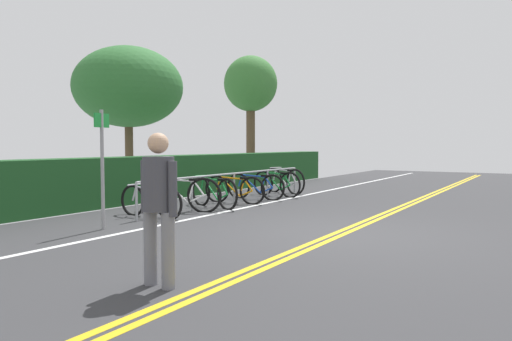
{
  "coord_description": "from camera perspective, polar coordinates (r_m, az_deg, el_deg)",
  "views": [
    {
      "loc": [
        -7.48,
        -2.91,
        1.45
      ],
      "look_at": [
        2.45,
        3.08,
        0.83
      ],
      "focal_mm": 34.37,
      "sensor_mm": 36.0,
      "label": 1
    }
  ],
  "objects": [
    {
      "name": "bicycle_6",
      "position": [
        14.62,
        3.31,
        -1.19
      ],
      "size": [
        0.67,
        1.65,
        0.79
      ],
      "color": "black",
      "rests_on": "ground_plane"
    },
    {
      "name": "tree_far_right",
      "position": [
        19.87,
        -0.63,
        9.84
      ],
      "size": [
        2.14,
        2.14,
        4.99
      ],
      "color": "brown",
      "rests_on": "ground_plane"
    },
    {
      "name": "centre_line_yellow_inner",
      "position": [
        8.13,
        10.28,
        -7.26
      ],
      "size": [
        35.39,
        0.1,
        0.0
      ],
      "primitive_type": "cube",
      "color": "gold",
      "rests_on": "ground_plane"
    },
    {
      "name": "bike_lane_stripe_white",
      "position": [
        9.69,
        -7.49,
        -5.57
      ],
      "size": [
        35.39,
        0.12,
        0.0
      ],
      "primitive_type": "cube",
      "color": "white",
      "rests_on": "ground_plane"
    },
    {
      "name": "bike_rack",
      "position": [
        12.12,
        -2.56,
        -1.06
      ],
      "size": [
        6.73,
        0.05,
        0.75
      ],
      "color": "#9EA0A5",
      "rests_on": "ground_plane"
    },
    {
      "name": "sign_post_near",
      "position": [
        8.7,
        -17.47,
        1.51
      ],
      "size": [
        0.36,
        0.09,
        2.04
      ],
      "color": "gray",
      "rests_on": "ground_plane"
    },
    {
      "name": "tree_mid",
      "position": [
        15.41,
        -14.64,
        9.35
      ],
      "size": [
        3.27,
        3.27,
        4.38
      ],
      "color": "brown",
      "rests_on": "ground_plane"
    },
    {
      "name": "bicycle_0",
      "position": [
        10.0,
        -12.17,
        -3.53
      ],
      "size": [
        0.46,
        1.64,
        0.68
      ],
      "color": "black",
      "rests_on": "ground_plane"
    },
    {
      "name": "bicycle_2",
      "position": [
        11.33,
        -4.94,
        -2.52
      ],
      "size": [
        0.65,
        1.69,
        0.75
      ],
      "color": "black",
      "rests_on": "ground_plane"
    },
    {
      "name": "centre_line_yellow_outer",
      "position": [
        8.19,
        9.23,
        -7.18
      ],
      "size": [
        35.39,
        0.1,
        0.0
      ],
      "primitive_type": "cube",
      "color": "gold",
      "rests_on": "ground_plane"
    },
    {
      "name": "hedge_backdrop",
      "position": [
        14.67,
        -6.75,
        -0.4
      ],
      "size": [
        15.68,
        0.84,
        1.14
      ],
      "primitive_type": "cube",
      "color": "#1C4C21",
      "rests_on": "ground_plane"
    },
    {
      "name": "bicycle_1",
      "position": [
        10.7,
        -8.71,
        -2.77
      ],
      "size": [
        0.7,
        1.73,
        0.79
      ],
      "color": "black",
      "rests_on": "ground_plane"
    },
    {
      "name": "pedestrian",
      "position": [
        5.06,
        -11.25,
        -3.33
      ],
      "size": [
        0.32,
        0.49,
        1.57
      ],
      "color": "slate",
      "rests_on": "ground_plane"
    },
    {
      "name": "ground_plane",
      "position": [
        8.16,
        9.75,
        -7.41
      ],
      "size": [
        39.32,
        11.11,
        0.05
      ],
      "primitive_type": "cube",
      "color": "#353538"
    },
    {
      "name": "bicycle_5",
      "position": [
        13.72,
        2.39,
        -1.54
      ],
      "size": [
        0.51,
        1.69,
        0.75
      ],
      "color": "black",
      "rests_on": "ground_plane"
    },
    {
      "name": "bicycle_4",
      "position": [
        12.95,
        -0.07,
        -1.86
      ],
      "size": [
        0.46,
        1.74,
        0.73
      ],
      "color": "black",
      "rests_on": "ground_plane"
    },
    {
      "name": "bicycle_3",
      "position": [
        12.11,
        -2.53,
        -2.21
      ],
      "size": [
        0.46,
        1.72,
        0.73
      ],
      "color": "black",
      "rests_on": "ground_plane"
    }
  ]
}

